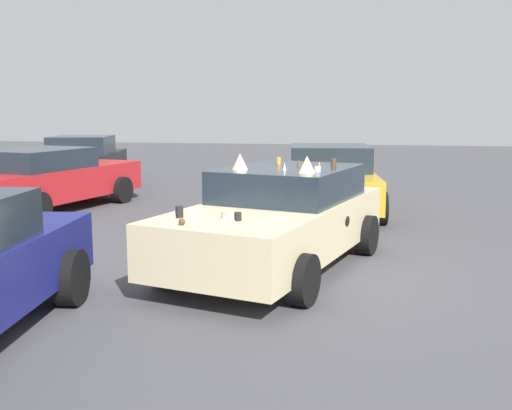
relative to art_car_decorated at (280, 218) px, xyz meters
The scene contains 5 objects.
ground_plane 0.72m from the art_car_decorated, 164.68° to the left, with size 60.00×60.00×0.00m, color #47474C.
art_car_decorated is the anchor object (origin of this frame).
parked_sedan_behind_right 6.94m from the art_car_decorated, 55.60° to the left, with size 4.82×2.72×1.38m.
parked_sedan_near_right 4.69m from the art_car_decorated, ahead, with size 4.21×2.39×1.45m.
parked_sedan_far_left 10.94m from the art_car_decorated, 39.94° to the left, with size 4.35×2.66×1.45m.
Camera 1 is at (-8.16, -1.15, 2.23)m, focal length 42.01 mm.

